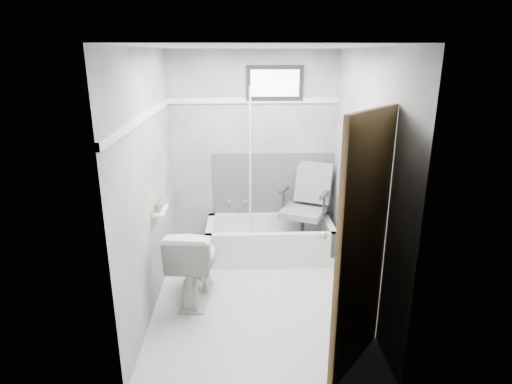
{
  "coord_description": "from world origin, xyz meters",
  "views": [
    {
      "loc": [
        -0.15,
        -3.79,
        2.34
      ],
      "look_at": [
        0.0,
        0.35,
        1.0
      ],
      "focal_mm": 30.0,
      "sensor_mm": 36.0,
      "label": 1
    }
  ],
  "objects_px": {
    "office_chair": "(303,206)",
    "soap_bottle_b": "(160,203)",
    "soap_bottle_a": "(158,207)",
    "bathtub": "(270,239)",
    "toilet": "(194,262)",
    "door": "(412,266)"
  },
  "relations": [
    {
      "from": "bathtub",
      "to": "office_chair",
      "type": "distance_m",
      "value": 0.57
    },
    {
      "from": "door",
      "to": "bathtub",
      "type": "bearing_deg",
      "value": 109.75
    },
    {
      "from": "soap_bottle_a",
      "to": "office_chair",
      "type": "bearing_deg",
      "value": 31.91
    },
    {
      "from": "door",
      "to": "soap_bottle_b",
      "type": "bearing_deg",
      "value": 142.93
    },
    {
      "from": "toilet",
      "to": "soap_bottle_a",
      "type": "relative_size",
      "value": 6.99
    },
    {
      "from": "bathtub",
      "to": "door",
      "type": "height_order",
      "value": "door"
    },
    {
      "from": "soap_bottle_a",
      "to": "soap_bottle_b",
      "type": "distance_m",
      "value": 0.14
    },
    {
      "from": "toilet",
      "to": "soap_bottle_b",
      "type": "xyz_separation_m",
      "value": [
        -0.32,
        0.15,
        0.57
      ]
    },
    {
      "from": "bathtub",
      "to": "soap_bottle_a",
      "type": "height_order",
      "value": "soap_bottle_a"
    },
    {
      "from": "door",
      "to": "soap_bottle_b",
      "type": "distance_m",
      "value": 2.41
    },
    {
      "from": "toilet",
      "to": "soap_bottle_a",
      "type": "bearing_deg",
      "value": 3.52
    },
    {
      "from": "toilet",
      "to": "office_chair",
      "type": "bearing_deg",
      "value": -135.75
    },
    {
      "from": "door",
      "to": "office_chair",
      "type": "bearing_deg",
      "value": 99.92
    },
    {
      "from": "office_chair",
      "to": "door",
      "type": "distance_m",
      "value": 2.33
    },
    {
      "from": "office_chair",
      "to": "soap_bottle_a",
      "type": "xyz_separation_m",
      "value": [
        -1.52,
        -0.95,
        0.35
      ]
    },
    {
      "from": "office_chair",
      "to": "soap_bottle_b",
      "type": "bearing_deg",
      "value": -126.65
    },
    {
      "from": "door",
      "to": "soap_bottle_b",
      "type": "xyz_separation_m",
      "value": [
        -1.92,
        1.45,
        -0.04
      ]
    },
    {
      "from": "door",
      "to": "soap_bottle_a",
      "type": "relative_size",
      "value": 17.68
    },
    {
      "from": "soap_bottle_a",
      "to": "soap_bottle_b",
      "type": "height_order",
      "value": "soap_bottle_a"
    },
    {
      "from": "office_chair",
      "to": "soap_bottle_b",
      "type": "relative_size",
      "value": 10.2
    },
    {
      "from": "office_chair",
      "to": "toilet",
      "type": "xyz_separation_m",
      "value": [
        -1.2,
        -0.96,
        -0.22
      ]
    },
    {
      "from": "office_chair",
      "to": "soap_bottle_a",
      "type": "bearing_deg",
      "value": -122.7
    }
  ]
}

